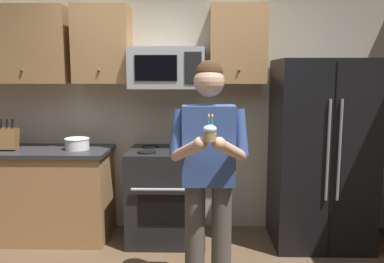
% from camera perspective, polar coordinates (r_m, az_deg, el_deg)
% --- Properties ---
extents(wall_back, '(4.40, 0.10, 2.60)m').
position_cam_1_polar(wall_back, '(4.25, -1.22, 3.36)').
color(wall_back, '#B7AD99').
rests_on(wall_back, ground).
extents(oven_range, '(0.76, 0.70, 0.93)m').
position_cam_1_polar(oven_range, '(4.03, -3.58, -9.07)').
color(oven_range, black).
rests_on(oven_range, ground).
extents(microwave, '(0.74, 0.41, 0.40)m').
position_cam_1_polar(microwave, '(3.97, -3.60, 9.08)').
color(microwave, '#9EA0A5').
extents(refrigerator, '(0.90, 0.75, 1.80)m').
position_cam_1_polar(refrigerator, '(4.05, 18.02, -3.01)').
color(refrigerator, black).
rests_on(refrigerator, ground).
extents(cabinet_row_upper, '(2.78, 0.36, 0.76)m').
position_cam_1_polar(cabinet_row_upper, '(4.12, -11.74, 12.09)').
color(cabinet_row_upper, '#9E7247').
extents(counter_left, '(1.44, 0.66, 0.92)m').
position_cam_1_polar(counter_left, '(4.36, -21.04, -8.29)').
color(counter_left, '#9E7247').
rests_on(counter_left, ground).
extents(knife_block, '(0.16, 0.15, 0.32)m').
position_cam_1_polar(knife_block, '(4.30, -24.88, -0.92)').
color(knife_block, brown).
rests_on(knife_block, counter_left).
extents(bowl_large_white, '(0.25, 0.25, 0.11)m').
position_cam_1_polar(bowl_large_white, '(4.10, -16.22, -1.65)').
color(bowl_large_white, white).
rests_on(bowl_large_white, counter_left).
extents(person, '(0.60, 0.48, 1.76)m').
position_cam_1_polar(person, '(2.90, 2.40, -5.04)').
color(person, '#4C4742').
rests_on(person, ground).
extents(cupcake, '(0.09, 0.09, 0.17)m').
position_cam_1_polar(cupcake, '(2.52, 2.59, -0.14)').
color(cupcake, '#A87F56').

